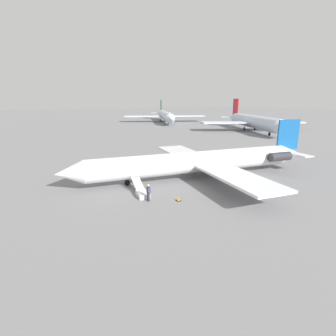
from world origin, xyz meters
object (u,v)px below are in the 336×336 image
at_px(passenger, 148,192).
at_px(boarding_stairs, 142,192).
at_px(airplane_taxiing_distant, 253,121).
at_px(airplane_far_right, 165,116).
at_px(airplane_main, 203,161).

bearing_deg(passenger, boarding_stairs, 7.36).
bearing_deg(airplane_taxiing_distant, boarding_stairs, -31.22).
distance_m(airplane_taxiing_distant, passenger, 69.10).
bearing_deg(airplane_far_right, boarding_stairs, -7.12).
distance_m(airplane_taxiing_distant, boarding_stairs, 68.07).
relative_size(airplane_taxiing_distant, airplane_far_right, 0.90).
xyz_separation_m(airplane_far_right, boarding_stairs, (53.56, 83.11, -2.59)).
xyz_separation_m(airplane_main, passenger, (9.98, 3.81, -1.11)).
relative_size(airplane_far_right, boarding_stairs, 11.16).
height_order(airplane_main, passenger, airplane_main).
xyz_separation_m(airplane_main, boarding_stairs, (9.85, 2.01, -1.74)).
bearing_deg(passenger, airplane_far_right, -21.06).
bearing_deg(airplane_main, boarding_stairs, 22.74).
distance_m(airplane_main, airplane_taxiing_distant, 58.65).
bearing_deg(airplane_main, airplane_taxiing_distant, -134.27).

